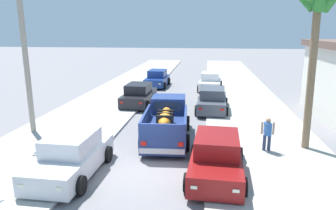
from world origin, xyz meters
name	(u,v)px	position (x,y,z in m)	size (l,w,h in m)	color
ground_plane	(146,169)	(0.00, 0.00, 0.00)	(160.00, 160.00, 0.00)	slate
sidewalk_left	(114,98)	(-4.93, 12.00, 0.06)	(5.38, 60.00, 0.12)	#B2AFA8
sidewalk_right	(243,101)	(4.93, 12.00, 0.06)	(5.38, 60.00, 0.12)	#B2AFA8
curb_left	(130,98)	(-3.64, 12.00, 0.05)	(0.16, 60.00, 0.10)	silver
curb_right	(226,101)	(3.64, 12.00, 0.05)	(0.16, 60.00, 0.10)	silver
pickup_truck	(167,122)	(0.33, 3.56, 0.81)	(2.43, 5.31, 1.80)	navy
car_left_near	(139,95)	(-2.52, 10.13, 0.71)	(2.11, 4.30, 1.54)	black
car_right_near	(157,79)	(-2.43, 17.66, 0.71)	(2.11, 4.30, 1.54)	navy
car_left_mid	(210,82)	(2.50, 16.53, 0.71)	(2.21, 4.34, 1.54)	silver
car_right_mid	(216,157)	(2.62, -0.16, 0.71)	(2.17, 4.32, 1.54)	maroon
car_left_far	(72,156)	(-2.61, -0.72, 0.71)	(2.10, 4.29, 1.54)	silver
car_right_far	(212,100)	(2.59, 9.13, 0.71)	(2.16, 4.32, 1.54)	#474C56
palm_tree_left_mid	(319,2)	(6.58, 3.04, 6.28)	(4.00, 3.50, 7.45)	#846B4C
utility_pole	(24,45)	(-6.53, 3.36, 4.47)	(1.80, 0.26, 8.50)	#9E9384
pedestrian	(267,133)	(4.83, 2.26, 0.91)	(0.57, 0.41, 1.59)	navy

